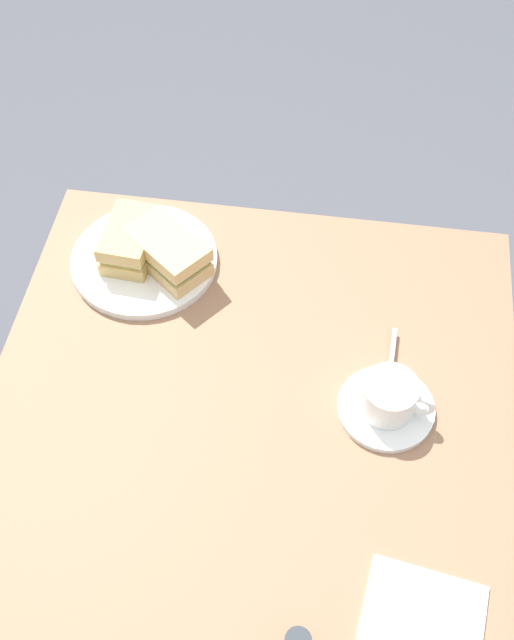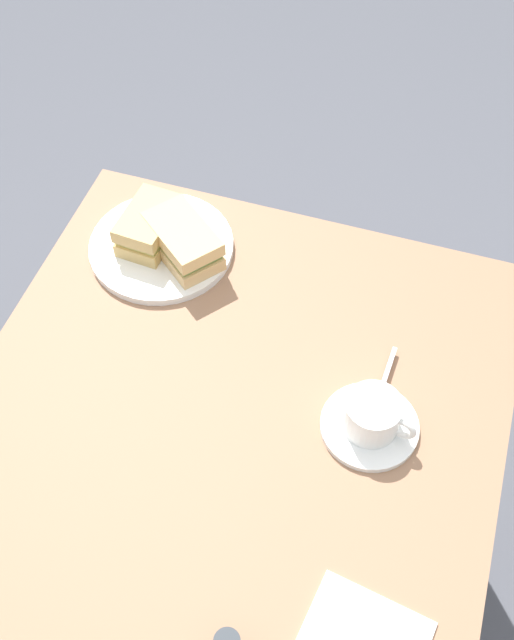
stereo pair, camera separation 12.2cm
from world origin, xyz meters
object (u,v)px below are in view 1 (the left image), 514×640
sandwich_front (131,240)px  sandwich_plate (144,260)px  coffee_saucer (386,408)px  spoon (391,363)px  dining_table (239,514)px  coffee_cup (390,396)px  sandwich_back (168,252)px  napkin (421,628)px

sandwich_front → sandwich_plate: bearing=70.4°
coffee_saucer → spoon: size_ratio=1.45×
dining_table → coffee_cup: (-0.14, 0.20, 0.17)m
sandwich_back → napkin: (0.53, 0.43, -0.04)m
dining_table → sandwich_plate: size_ratio=4.23×
coffee_cup → sandwich_back: bearing=-120.8°
sandwich_back → sandwich_plate: bearing=-100.4°
sandwich_plate → napkin: (0.54, 0.47, -0.01)m
coffee_saucer → napkin: (0.31, 0.06, -0.00)m
sandwich_back → spoon: sandwich_back is taller
napkin → sandwich_plate: bearing=-138.6°
spoon → napkin: 0.39m
dining_table → coffee_saucer: 0.28m
sandwich_back → napkin: 0.68m
dining_table → sandwich_back: sandwich_back is taller
sandwich_back → coffee_cup: bearing=59.2°
coffee_saucer → sandwich_front: bearing=-118.5°
dining_table → spoon: spoon is taller
sandwich_back → dining_table: bearing=25.4°
coffee_saucer → napkin: 0.31m
sandwich_front → napkin: size_ratio=0.85×
sandwich_back → napkin: bearing=39.0°
dining_table → napkin: size_ratio=6.92×
sandwich_front → napkin: sandwich_front is taller
spoon → dining_table: bearing=-43.5°
coffee_saucer → dining_table: bearing=-55.2°
coffee_cup → napkin: bearing=10.4°
dining_table → napkin: bearing=56.8°
coffee_saucer → coffee_cup: 0.04m
coffee_cup → sandwich_front: bearing=-118.4°
dining_table → sandwich_front: sandwich_front is taller
sandwich_plate → coffee_cup: coffee_cup is taller
dining_table → sandwich_back: (-0.36, -0.17, 0.17)m
sandwich_front → coffee_cup: size_ratio=1.18×
sandwich_plate → coffee_saucer: 0.47m
sandwich_front → coffee_saucer: sandwich_front is taller
sandwich_front → sandwich_back: 0.07m
sandwich_plate → coffee_cup: bearing=61.2°
spoon → coffee_saucer: bearing=-2.9°
sandwich_back → spoon: bearing=68.7°
spoon → coffee_cup: bearing=-1.6°
sandwich_back → napkin: size_ratio=1.05×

